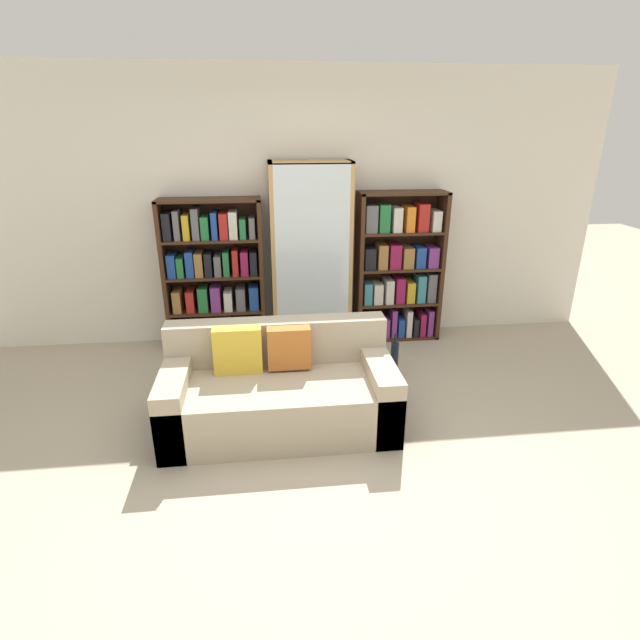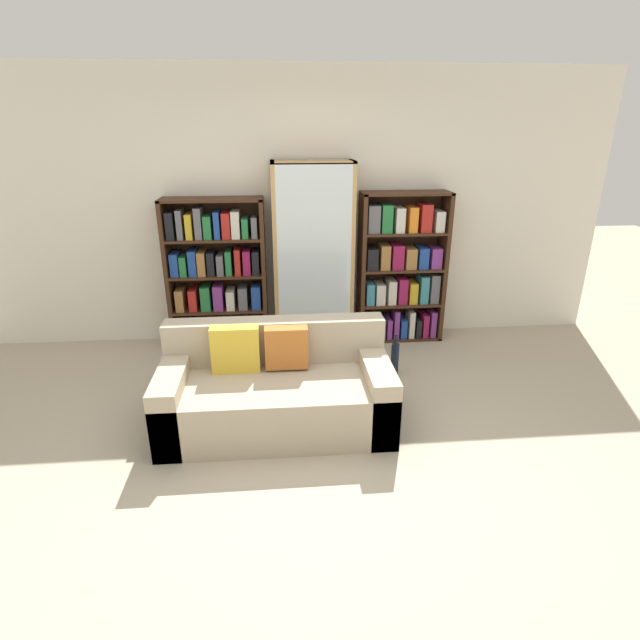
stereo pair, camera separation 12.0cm
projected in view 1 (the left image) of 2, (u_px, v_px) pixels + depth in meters
The scene contains 7 objects.
ground_plane at pixel (321, 466), 3.38m from camera, with size 16.00×16.00×0.00m, color tan.
wall_back at pixel (294, 210), 5.05m from camera, with size 6.43×0.06×2.70m.
couch at pixel (279, 391), 3.77m from camera, with size 1.70×0.83×0.76m.
bookshelf_left at pixel (215, 278), 4.99m from camera, with size 0.98×0.32×1.51m.
display_cabinet at pixel (311, 257), 5.02m from camera, with size 0.80×0.36×1.84m.
bookshelf_right at pixel (398, 270), 5.19m from camera, with size 0.89×0.32×1.54m.
wine_bottle at pixel (394, 357), 4.59m from camera, with size 0.07×0.07×0.39m.
Camera 1 is at (-0.33, -2.77, 2.15)m, focal length 28.00 mm.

